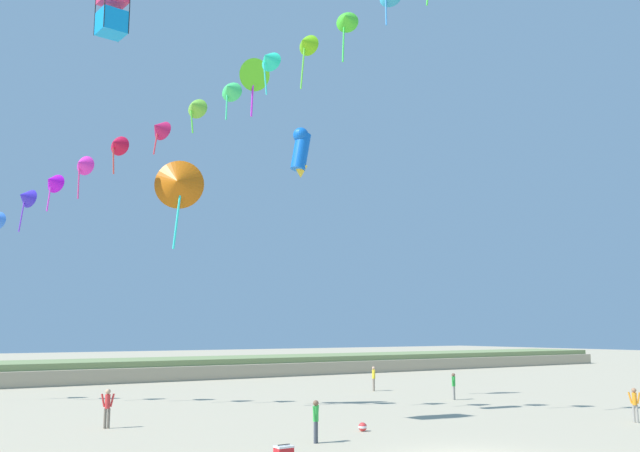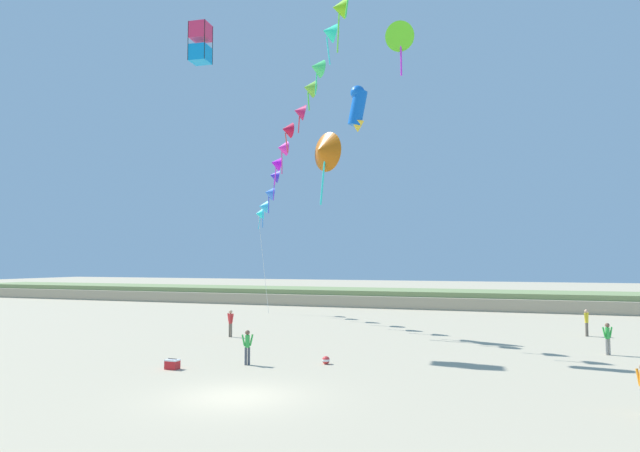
# 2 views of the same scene
# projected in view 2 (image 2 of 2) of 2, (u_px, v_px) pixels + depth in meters

# --- Properties ---
(ground_plane) EXTENTS (240.00, 240.00, 0.00)m
(ground_plane) POSITION_uv_depth(u_px,v_px,m) (236.00, 397.00, 19.64)
(ground_plane) COLOR tan
(dune_ridge) EXTENTS (120.00, 9.23, 1.68)m
(dune_ridge) POSITION_uv_depth(u_px,v_px,m) (432.00, 298.00, 59.14)
(dune_ridge) COLOR tan
(dune_ridge) RESTS_ON ground
(person_near_left) EXTENTS (0.35, 0.55, 1.67)m
(person_near_left) POSITION_uv_depth(u_px,v_px,m) (587.00, 321.00, 35.59)
(person_near_left) COLOR #726656
(person_near_left) RESTS_ON ground
(person_near_right) EXTENTS (0.49, 0.38, 1.56)m
(person_near_right) POSITION_uv_depth(u_px,v_px,m) (247.00, 345.00, 25.75)
(person_near_right) COLOR #474C56
(person_near_right) RESTS_ON ground
(person_mid_center) EXTENTS (0.57, 0.29, 1.66)m
(person_mid_center) POSITION_uv_depth(u_px,v_px,m) (230.00, 321.00, 35.24)
(person_mid_center) COLOR #726656
(person_mid_center) RESTS_ON ground
(person_far_left) EXTENTS (0.53, 0.33, 1.59)m
(person_far_left) POSITION_uv_depth(u_px,v_px,m) (608.00, 336.00, 28.49)
(person_far_left) COLOR gray
(person_far_left) RESTS_ON ground
(kite_banner_string) EXTENTS (21.64, 29.09, 23.21)m
(kite_banner_string) POSITION_uv_depth(u_px,v_px,m) (306.00, 89.00, 36.66)
(kite_banner_string) COLOR #22EFE9
(large_kite_low_lead) EXTENTS (2.82, 2.12, 5.00)m
(large_kite_low_lead) POSITION_uv_depth(u_px,v_px,m) (323.00, 151.00, 38.36)
(large_kite_low_lead) COLOR #C25C0C
(large_kite_mid_trail) EXTENTS (1.17, 0.84, 2.63)m
(large_kite_mid_trail) POSITION_uv_depth(u_px,v_px,m) (358.00, 107.00, 31.48)
(large_kite_mid_trail) COLOR blue
(large_kite_high_solo) EXTENTS (2.08, 1.39, 3.72)m
(large_kite_high_solo) POSITION_uv_depth(u_px,v_px,m) (401.00, 37.00, 38.30)
(large_kite_high_solo) COLOR #64E824
(large_kite_outer_drift) EXTENTS (1.24, 1.24, 2.43)m
(large_kite_outer_drift) POSITION_uv_depth(u_px,v_px,m) (200.00, 43.00, 34.85)
(large_kite_outer_drift) COLOR #0F8EE1
(beach_cooler) EXTENTS (0.58, 0.41, 0.46)m
(beach_cooler) POSITION_uv_depth(u_px,v_px,m) (172.00, 364.00, 24.70)
(beach_cooler) COLOR red
(beach_cooler) RESTS_ON ground
(beach_ball) EXTENTS (0.36, 0.36, 0.36)m
(beach_ball) POSITION_uv_depth(u_px,v_px,m) (326.00, 360.00, 25.93)
(beach_ball) COLOR red
(beach_ball) RESTS_ON ground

